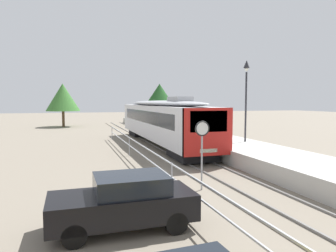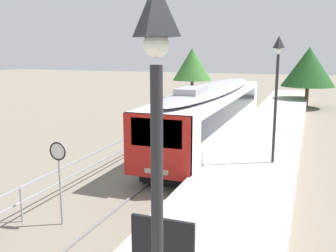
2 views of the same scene
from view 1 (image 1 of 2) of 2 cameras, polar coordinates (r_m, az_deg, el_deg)
The scene contains 10 objects.
ground_plane at distance 21.71m, azimuth -6.78°, elevation -4.96°, with size 160.00×160.00×0.00m, color slate.
track_rails at distance 22.44m, azimuth 0.79°, elevation -4.52°, with size 3.20×60.00×0.14m.
commuter_train at distance 24.96m, azimuth -1.27°, elevation 1.27°, with size 2.82×18.32×3.74m.
station_platform at distance 23.59m, azimuth 8.33°, elevation -3.11°, with size 3.90×60.00×0.90m, color #B7B5AD.
platform_lamp_mid_platform at distance 21.21m, azimuth 14.16°, elevation 7.24°, with size 0.34×0.34×5.35m.
speed_limit_sign at distance 12.47m, azimuth 6.29°, elevation -2.18°, with size 0.61×0.10×2.81m.
carpark_fence at distance 11.94m, azimuth 0.70°, elevation -8.39°, with size 0.06×36.06×1.25m.
parked_hatchback_black at distance 9.01m, azimuth -8.01°, elevation -13.54°, with size 4.02×1.80×1.53m.
tree_behind_carpark at distance 45.86m, azimuth -18.75°, elevation 5.01°, with size 4.64×4.64×6.04m.
tree_behind_station_far at distance 44.26m, azimuth -1.56°, elevation 5.24°, with size 5.23×5.23×6.05m.
Camera 1 is at (-6.91, 0.94, 3.59)m, focal length 33.21 mm.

